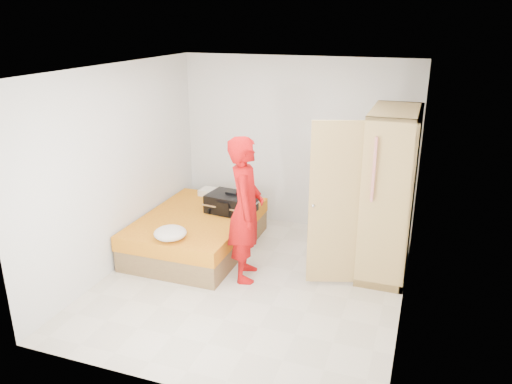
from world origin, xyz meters
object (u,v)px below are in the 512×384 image
(bed, at_px, (198,232))
(person, at_px, (246,209))
(suitcase, at_px, (231,203))
(round_cushion, at_px, (170,233))
(wardrobe, at_px, (385,198))

(bed, xyz_separation_m, person, (0.93, -0.52, 0.66))
(suitcase, xyz_separation_m, round_cushion, (-0.37, -1.11, -0.05))
(bed, distance_m, round_cushion, 0.87)
(person, xyz_separation_m, suitcase, (-0.54, 0.83, -0.28))
(wardrobe, relative_size, round_cushion, 5.10)
(person, relative_size, round_cushion, 4.42)
(bed, bearing_deg, wardrobe, 4.91)
(round_cushion, bearing_deg, wardrobe, 22.33)
(wardrobe, xyz_separation_m, person, (-1.57, -0.74, -0.09))
(bed, height_order, suitcase, suitcase)
(person, distance_m, suitcase, 1.03)
(round_cushion, bearing_deg, bed, 91.88)
(wardrobe, bearing_deg, round_cushion, -157.67)
(person, xyz_separation_m, round_cushion, (-0.90, -0.28, -0.33))
(bed, bearing_deg, round_cushion, -88.12)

